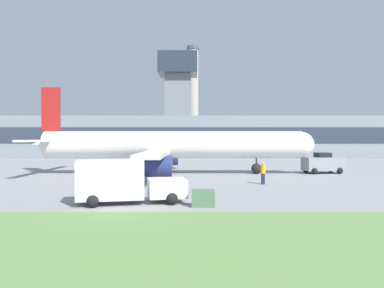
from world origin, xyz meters
TOP-DOWN VIEW (x-y plane):
  - ground_plane at (0.00, 0.00)m, footprint 400.00×400.00m
  - terminal_building at (0.01, 37.31)m, footprint 79.94×11.75m
  - smokestack_left at (3.19, 71.52)m, footprint 3.61×3.61m
  - airplane at (0.42, 3.14)m, footprint 30.55×26.61m
  - pushback_tug at (17.26, 3.81)m, footprint 4.44×3.05m
  - baggage_truck at (-1.10, -15.24)m, footprint 6.60×3.40m
  - ground_crew_person at (8.87, -5.94)m, footprint 0.49×0.49m
  - utility_cabinet at (3.53, -16.18)m, footprint 1.29×0.79m

SIDE VIEW (x-z plane):
  - ground_plane at x=0.00m, z-range 0.00..0.00m
  - utility_cabinet at x=3.53m, z-range 0.00..0.95m
  - ground_crew_person at x=8.87m, z-range 0.02..1.86m
  - pushback_tug at x=17.26m, z-range -0.09..2.18m
  - baggage_truck at x=-1.10m, z-range -0.03..2.56m
  - airplane at x=0.42m, z-range -1.65..7.67m
  - terminal_building at x=0.01m, z-range -5.60..14.88m
  - smokestack_left at x=3.19m, z-range 0.15..30.61m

